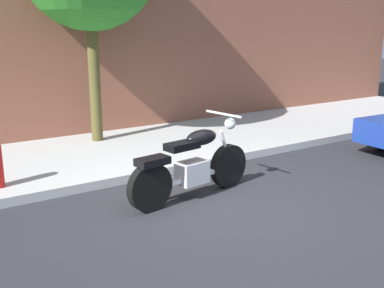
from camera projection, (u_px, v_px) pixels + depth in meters
ground_plane at (222, 207)px, 6.20m from camera, size 60.00×60.00×0.00m
sidewalk at (122, 151)px, 8.72m from camera, size 20.31×3.14×0.14m
motorcycle at (192, 166)px, 6.43m from camera, size 2.12×0.70×1.15m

